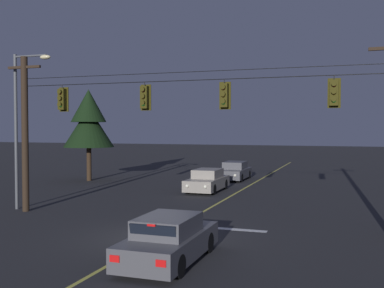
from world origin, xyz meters
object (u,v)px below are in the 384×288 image
Objects in this scene: car_waiting_near_lane at (169,240)px; street_lamp_corner at (21,116)px; traffic_light_right_inner at (334,93)px; traffic_light_leftmost at (62,99)px; car_oncoming_lead at (207,181)px; car_oncoming_trailing at (235,171)px; tree_verge_near at (89,121)px; traffic_light_centre at (224,95)px; traffic_light_left_inner at (144,97)px.

street_lamp_corner reaches higher than car_waiting_near_lane.
traffic_light_right_inner is at bearing -1.49° from street_lamp_corner.
traffic_light_leftmost is at bearing -8.30° from street_lamp_corner.
traffic_light_leftmost is 10.39m from car_waiting_near_lane.
car_oncoming_trailing is at bearing 89.18° from car_oncoming_lead.
car_oncoming_trailing is 0.64× the size of tree_verge_near.
traffic_light_centre reaches higher than car_oncoming_trailing.
street_lamp_corner is at bearing 171.70° from traffic_light_leftmost.
traffic_light_right_inner is at bearing 0.00° from traffic_light_leftmost.
car_waiting_near_lane is at bearing -92.15° from traffic_light_centre.
car_waiting_near_lane is at bearing -52.36° from tree_verge_near.
traffic_light_leftmost is 17.48m from car_oncoming_trailing.
traffic_light_right_inner is (7.80, 0.00, 0.00)m from traffic_light_left_inner.
tree_verge_near is at bearing 116.68° from traffic_light_leftmost.
tree_verge_near is (-10.26, 12.15, -0.81)m from traffic_light_left_inner.
traffic_light_left_inner is 0.16× the size of street_lamp_corner.
car_oncoming_lead is 11.18m from tree_verge_near.
traffic_light_left_inner reaches higher than car_oncoming_trailing.
car_oncoming_trailing is at bearing 90.03° from traffic_light_left_inner.
traffic_light_leftmost is 13.62m from tree_verge_near.
traffic_light_right_inner is 14.57m from street_lamp_corner.
car_waiting_near_lane is 0.98× the size of car_oncoming_trailing.
traffic_light_centre is 7.20m from car_waiting_near_lane.
car_waiting_near_lane is 0.98× the size of car_oncoming_lead.
traffic_light_left_inner is 10.58m from car_oncoming_lead.
tree_verge_near is at bearing 146.08° from traffic_light_right_inner.
traffic_light_leftmost is at bearing 180.00° from traffic_light_centre.
traffic_light_centre is at bearing 0.00° from traffic_light_left_inner.
traffic_light_leftmost is 2.72m from street_lamp_corner.
street_lamp_corner is at bearing -126.06° from car_oncoming_lead.
car_waiting_near_lane is 0.57× the size of street_lamp_corner.
traffic_light_left_inner is at bearing 180.00° from traffic_light_right_inner.
street_lamp_corner is at bearing 178.51° from traffic_light_right_inner.
traffic_light_right_inner is 0.28× the size of car_oncoming_lead.
car_waiting_near_lane and car_oncoming_trailing have the same top height.
traffic_light_leftmost is 0.28× the size of car_oncoming_lead.
car_waiting_near_lane is at bearing -36.20° from traffic_light_leftmost.
traffic_light_leftmost is 0.16× the size of street_lamp_corner.
street_lamp_corner is (-6.74, -15.96, 3.93)m from car_oncoming_trailing.
car_oncoming_trailing is 0.58× the size of street_lamp_corner.
tree_verge_near reaches higher than traffic_light_left_inner.
traffic_light_right_inner is 0.28× the size of car_oncoming_trailing.
traffic_light_centre is 0.28× the size of car_waiting_near_lane.
street_lamp_corner is at bearing 149.82° from car_waiting_near_lane.
car_waiting_near_lane is 22.07m from car_oncoming_trailing.
street_lamp_corner is (-10.29, 0.38, -0.73)m from traffic_light_centre.
car_oncoming_lead is at bearing 111.01° from traffic_light_centre.
traffic_light_leftmost and traffic_light_right_inner have the same top height.
traffic_light_centre is 0.28× the size of car_oncoming_lead.
car_oncoming_trailing is (-7.81, 16.33, -4.65)m from traffic_light_right_inner.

